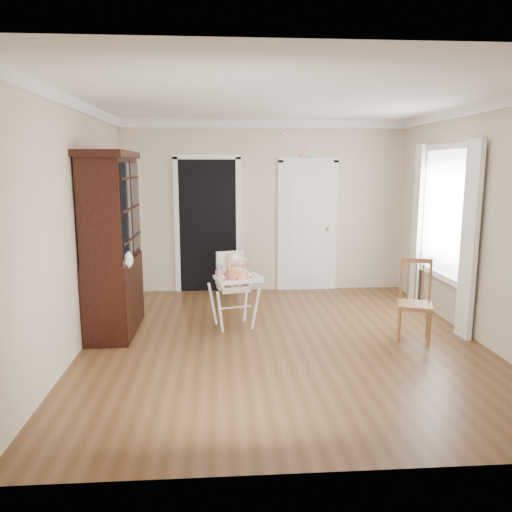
{
  "coord_description": "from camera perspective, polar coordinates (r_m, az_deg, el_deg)",
  "views": [
    {
      "loc": [
        -0.7,
        -5.45,
        1.99
      ],
      "look_at": [
        -0.27,
        0.5,
        0.92
      ],
      "focal_mm": 35.0,
      "sensor_mm": 36.0,
      "label": 1
    }
  ],
  "objects": [
    {
      "name": "baby",
      "position": [
        6.19,
        -2.64,
        -1.57
      ],
      "size": [
        0.3,
        0.22,
        0.42
      ],
      "rotation": [
        0.0,
        0.0,
        0.24
      ],
      "color": "beige",
      "rests_on": "high_chair"
    },
    {
      "name": "china_cabinet",
      "position": [
        6.17,
        -16.08,
        1.36
      ],
      "size": [
        0.57,
        1.28,
        2.17
      ],
      "color": "black",
      "rests_on": "floor"
    },
    {
      "name": "streamer",
      "position": [
        6.81,
        3.23,
        13.68
      ],
      "size": [
        0.1,
        0.49,
        0.15
      ],
      "primitive_type": null,
      "rotation": [
        0.26,
        0.0,
        0.14
      ],
      "color": "pink",
      "rests_on": "ceiling"
    },
    {
      "name": "wall_back",
      "position": [
        8.0,
        0.93,
        5.6
      ],
      "size": [
        4.5,
        0.0,
        4.5
      ],
      "primitive_type": "plane",
      "rotation": [
        1.57,
        0.0,
        0.0
      ],
      "color": "beige",
      "rests_on": "floor"
    },
    {
      "name": "wall_right",
      "position": [
        6.23,
        24.24,
        3.4
      ],
      "size": [
        0.0,
        5.0,
        5.0
      ],
      "primitive_type": "plane",
      "rotation": [
        1.57,
        0.0,
        -1.57
      ],
      "color": "beige",
      "rests_on": "floor"
    },
    {
      "name": "window_right",
      "position": [
        6.92,
        20.56,
        3.71
      ],
      "size": [
        0.13,
        1.84,
        2.3
      ],
      "color": "white",
      "rests_on": "wall_right"
    },
    {
      "name": "doorway",
      "position": [
        7.98,
        -5.53,
        3.81
      ],
      "size": [
        1.06,
        0.05,
        2.22
      ],
      "color": "black",
      "rests_on": "wall_back"
    },
    {
      "name": "closet_door",
      "position": [
        8.1,
        5.88,
        3.3
      ],
      "size": [
        0.96,
        0.09,
        2.13
      ],
      "color": "white",
      "rests_on": "wall_back"
    },
    {
      "name": "crown_molding",
      "position": [
        5.53,
        3.34,
        16.92
      ],
      "size": [
        4.5,
        5.0,
        0.12
      ],
      "primitive_type": null,
      "color": "white",
      "rests_on": "ceiling"
    },
    {
      "name": "high_chair",
      "position": [
        6.2,
        -2.59,
        -2.85
      ],
      "size": [
        0.68,
        0.78,
        0.96
      ],
      "rotation": [
        0.0,
        0.0,
        0.24
      ],
      "color": "white",
      "rests_on": "floor"
    },
    {
      "name": "cake",
      "position": [
        5.95,
        -2.2,
        -2.03
      ],
      "size": [
        0.29,
        0.29,
        0.13
      ],
      "color": "silver",
      "rests_on": "high_chair"
    },
    {
      "name": "wall_left",
      "position": [
        5.7,
        -19.89,
        3.14
      ],
      "size": [
        0.0,
        5.0,
        5.0
      ],
      "primitive_type": "plane",
      "rotation": [
        1.57,
        0.0,
        1.57
      ],
      "color": "beige",
      "rests_on": "floor"
    },
    {
      "name": "sippy_cup",
      "position": [
        6.04,
        -4.18,
        -1.79
      ],
      "size": [
        0.07,
        0.07,
        0.17
      ],
      "rotation": [
        0.0,
        0.0,
        0.24
      ],
      "color": "pink",
      "rests_on": "high_chair"
    },
    {
      "name": "dining_chair",
      "position": [
        6.1,
        17.7,
        -5.08
      ],
      "size": [
        0.49,
        0.49,
        0.93
      ],
      "rotation": [
        0.0,
        0.0,
        -0.34
      ],
      "color": "brown",
      "rests_on": "floor"
    },
    {
      "name": "floor",
      "position": [
        5.84,
        3.07,
        -9.74
      ],
      "size": [
        5.0,
        5.0,
        0.0
      ],
      "primitive_type": "plane",
      "color": "#52351C",
      "rests_on": "ground"
    },
    {
      "name": "ceiling",
      "position": [
        5.54,
        3.35,
        17.54
      ],
      "size": [
        5.0,
        5.0,
        0.0
      ],
      "primitive_type": "plane",
      "rotation": [
        3.14,
        0.0,
        0.0
      ],
      "color": "white",
      "rests_on": "wall_back"
    }
  ]
}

